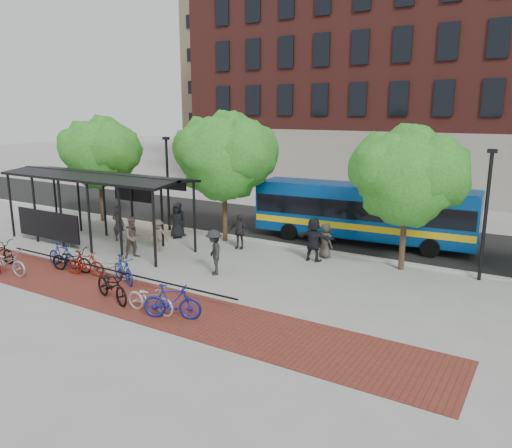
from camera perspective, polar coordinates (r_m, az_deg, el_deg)
The scene contains 31 objects.
ground at distance 21.36m, azimuth -2.01°, elevation -4.92°, with size 160.00×160.00×0.00m, color #9E9E99.
asphalt_street at distance 28.13m, azimuth 7.02°, elevation -0.61°, with size 160.00×8.00×0.01m, color black.
curb at distance 24.64m, azimuth 3.13°, elevation -2.35°, with size 160.00×0.25×0.12m, color #B7B7B2.
brick_strip at distance 19.00m, azimuth -15.61°, elevation -7.71°, with size 24.00×3.00×0.01m, color maroon.
bike_rack_rail at distance 20.48m, azimuth -16.27°, elevation -6.25°, with size 12.00×0.05×0.95m, color black.
building_tower at distance 63.68m, azimuth 6.30°, elevation 20.50°, with size 22.00×22.00×30.00m, color #7A664C.
bus_shelter at distance 25.68m, azimuth -18.04°, elevation 4.36°, with size 10.60×3.07×3.60m.
tree_a at distance 30.88m, azimuth -17.40°, elevation 8.07°, with size 4.90×4.00×6.18m.
tree_b at distance 24.82m, azimuth -3.43°, elevation 8.09°, with size 5.15×4.20×6.47m.
tree_c at distance 21.07m, azimuth 17.17°, elevation 5.57°, with size 4.66×3.80×5.92m.
lamp_post_left at distance 27.74m, azimuth -10.07°, elevation 4.86°, with size 0.35×0.20×5.12m.
lamp_post_right at distance 21.00m, azimuth 24.80°, elevation 1.30°, with size 0.35×0.20×5.12m.
bus at distance 25.38m, azimuth 12.12°, elevation 1.58°, with size 10.96×3.25×2.92m.
bike_2 at distance 22.57m, azimuth -26.60°, elevation -3.93°, with size 0.71×2.03×1.06m, color #9F9FA2.
bike_3 at distance 22.73m, azimuth -21.30°, elevation -3.33°, with size 0.50×1.76×1.06m, color navy.
bike_4 at distance 21.95m, azimuth -20.31°, elevation -3.84°, with size 0.69×1.97×1.03m, color black.
bike_5 at distance 21.25m, azimuth -18.91°, elevation -4.31°, with size 0.48×1.69×1.01m, color maroon.
bike_6 at distance 20.64m, azimuth -16.21°, elevation -4.67°, with size 0.65×1.86×0.98m, color #BBBBBE.
bike_7 at distance 19.95m, azimuth -14.92°, elevation -5.05°, with size 0.50×1.79×1.07m, color navy.
bike_8 at distance 18.22m, azimuth -16.13°, elevation -6.80°, with size 0.74×2.12×1.11m, color black.
bike_10 at distance 16.89m, azimuth -11.97°, elevation -8.35°, with size 0.66×1.91×1.00m, color #BDBDC0.
bike_11 at distance 16.29m, azimuth -9.55°, elevation -8.76°, with size 0.54×1.92×1.15m, color navy.
pedestrian_0 at distance 26.25m, azimuth -9.03°, elevation 0.38°, with size 0.89×0.58×1.82m, color black.
pedestrian_1 at distance 26.17m, azimuth -15.48°, elevation 0.02°, with size 0.66×0.43×1.82m, color #423A34.
pedestrian_2 at distance 26.66m, azimuth -8.90°, elevation 0.53°, with size 0.87×0.67×1.78m, color navy.
pedestrian_3 at distance 23.89m, azimuth -11.13°, elevation -1.28°, with size 1.01×0.58×1.56m, color brown.
pedestrian_4 at distance 23.92m, azimuth -1.93°, elevation -0.85°, with size 1.00×0.42×1.70m, color #2B2B2B.
pedestrian_5 at distance 22.09m, azimuth 6.60°, elevation -1.77°, with size 1.81×0.58×1.95m, color black.
pedestrian_6 at distance 22.69m, azimuth 7.94°, elevation -1.88°, with size 0.78×0.51×1.59m, color #474139.
pedestrian_8 at distance 23.10m, azimuth -13.83°, elevation -1.49°, with size 0.92×0.72×1.89m, color brown.
pedestrian_9 at distance 20.22m, azimuth -4.81°, elevation -3.24°, with size 1.20×0.69×1.86m, color black.
Camera 1 is at (11.27, -16.92, 6.55)m, focal length 35.00 mm.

